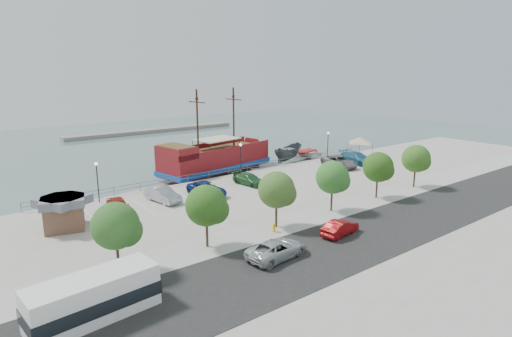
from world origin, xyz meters
TOP-DOWN VIEW (x-y plane):
  - ground at (0.00, 0.00)m, footprint 160.00×160.00m
  - land_slab at (0.00, -21.00)m, footprint 100.00×58.00m
  - street at (0.00, -16.00)m, footprint 100.00×8.00m
  - sidewalk at (0.00, -10.00)m, footprint 100.00×4.00m
  - seawall_railing at (0.00, 7.80)m, footprint 50.00×0.06m
  - far_shore at (10.00, 55.00)m, footprint 40.00×3.00m
  - pirate_ship at (1.77, 13.33)m, footprint 19.91×8.64m
  - patrol_boat at (13.00, 12.00)m, footprint 6.96×4.15m
  - speedboat at (17.99, 13.08)m, footprint 5.84×7.40m
  - dock_west at (-14.21, 9.20)m, footprint 7.41×3.69m
  - dock_mid at (7.83, 9.20)m, footprint 6.91×4.32m
  - dock_east at (16.19, 9.20)m, footprint 6.85×3.35m
  - shed at (-22.72, 0.89)m, footprint 4.36×4.36m
  - canopy_tent at (21.33, 4.80)m, footprint 4.88×4.88m
  - street_van at (-11.97, -14.75)m, footprint 5.14×2.74m
  - street_sedan at (-4.94, -14.62)m, footprint 4.03×1.92m
  - shuttle_bus at (-25.00, -14.50)m, footprint 7.32×3.18m
  - fire_hydrant at (-8.91, -10.80)m, footprint 0.28×0.28m
  - lamp_post_left at (-18.00, 6.50)m, footprint 0.36×0.36m
  - lamp_post_mid at (0.00, 6.50)m, footprint 0.36×0.36m
  - lamp_post_right at (16.00, 6.50)m, footprint 0.36×0.36m
  - tree_a at (-21.85, -10.07)m, footprint 3.30×3.20m
  - tree_b at (-14.85, -10.07)m, footprint 3.30×3.20m
  - tree_c at (-7.85, -10.07)m, footprint 3.30×3.20m
  - tree_d at (-0.85, -10.07)m, footprint 3.30×3.20m
  - tree_e at (6.15, -10.07)m, footprint 3.30×3.20m
  - tree_f at (13.15, -10.07)m, footprint 3.30×3.20m
  - parked_car_a at (-17.67, 1.83)m, footprint 2.43×4.62m
  - parked_car_b at (-12.65, 2.77)m, footprint 2.42×4.90m
  - parked_car_c at (-7.86, 1.87)m, footprint 2.74×5.34m
  - parked_car_d at (-1.56, 2.63)m, footprint 2.44×4.76m
  - parked_car_g at (13.91, 2.29)m, footprint 3.42×6.07m
  - parked_car_h at (17.56, 2.14)m, footprint 2.95×5.92m

SIDE VIEW (x-z plane):
  - ground at x=0.00m, z-range -1.00..-1.00m
  - dock_east at x=16.19m, z-range -1.00..-0.62m
  - dock_mid at x=7.83m, z-range -1.00..-0.62m
  - dock_west at x=-14.21m, z-range -1.00..-0.59m
  - land_slab at x=0.00m, z-range -1.20..0.00m
  - far_shore at x=10.00m, z-range -1.00..-0.20m
  - speedboat at x=17.99m, z-range -1.00..0.39m
  - street at x=0.00m, z-range -0.01..0.03m
  - sidewalk at x=0.00m, z-range -0.01..0.04m
  - patrol_boat at x=13.00m, z-range -1.00..1.53m
  - fire_hydrant at x=-8.91m, z-range 0.03..0.83m
  - seawall_railing at x=0.00m, z-range 0.03..1.03m
  - street_sedan at x=-4.94m, z-range 0.00..1.28m
  - parked_car_d at x=-1.56m, z-range 0.00..1.32m
  - street_van at x=-11.97m, z-range 0.00..1.37m
  - parked_car_c at x=-7.86m, z-range 0.00..1.44m
  - parked_car_a at x=-17.67m, z-range 0.00..1.50m
  - parked_car_b at x=-12.65m, z-range 0.00..1.55m
  - parked_car_g at x=13.91m, z-range 0.00..1.60m
  - parked_car_h at x=17.56m, z-range 0.00..1.65m
  - pirate_ship at x=1.77m, z-range -5.11..7.25m
  - shuttle_bus at x=-25.00m, z-range -0.04..2.47m
  - shed at x=-22.72m, z-range 0.09..2.98m
  - lamp_post_left at x=-18.00m, z-range 0.80..5.08m
  - lamp_post_mid at x=0.00m, z-range 0.80..5.08m
  - lamp_post_right at x=16.00m, z-range 0.80..5.08m
  - canopy_tent at x=21.33m, z-range 1.36..5.03m
  - tree_a at x=-21.85m, z-range 0.80..5.80m
  - tree_b at x=-14.85m, z-range 0.80..5.80m
  - tree_c at x=-7.85m, z-range 0.80..5.80m
  - tree_d at x=-0.85m, z-range 0.80..5.80m
  - tree_e at x=6.15m, z-range 0.80..5.80m
  - tree_f at x=13.15m, z-range 0.80..5.80m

